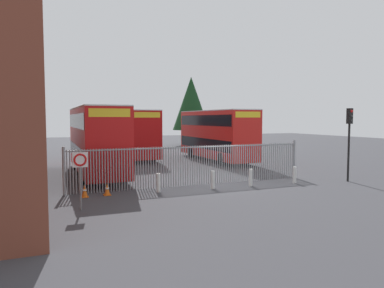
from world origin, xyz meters
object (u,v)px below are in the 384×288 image
object	(u,v)px
double_decker_bus_behind_fence_right	(132,132)
bollard_center_front	(213,180)
bollard_far_right	(295,175)
bollard_near_left	(158,183)
double_decker_bus_near_gate	(96,138)
traffic_cone_by_gate	(85,191)
bollard_near_right	(251,178)
traffic_cone_mid_forecourt	(107,189)
speed_limit_sign_post	(80,167)
double_decker_bus_behind_fence_left	(216,133)
traffic_light_kerbside	(349,131)

from	to	relation	value
double_decker_bus_behind_fence_right	bollard_center_front	distance (m)	16.55
bollard_far_right	bollard_center_front	bearing A→B (deg)	176.79
bollard_near_left	bollard_center_front	size ratio (longest dim) A/B	1.00
double_decker_bus_near_gate	bollard_far_right	xyz separation A→B (m)	(10.07, -7.50, -1.95)
double_decker_bus_behind_fence_right	traffic_cone_by_gate	bearing A→B (deg)	-110.49
traffic_cone_by_gate	bollard_center_front	bearing A→B (deg)	-3.89
bollard_center_front	bollard_near_left	bearing A→B (deg)	175.00
double_decker_bus_near_gate	bollard_near_right	bearing A→B (deg)	-45.33
traffic_cone_mid_forecourt	bollard_far_right	bearing A→B (deg)	-4.18
speed_limit_sign_post	bollard_near_right	bearing A→B (deg)	11.90
traffic_cone_by_gate	bollard_near_right	bearing A→B (deg)	-3.66
double_decker_bus_near_gate	bollard_far_right	distance (m)	12.71
double_decker_bus_near_gate	bollard_center_front	world-z (taller)	double_decker_bus_near_gate
bollard_far_right	speed_limit_sign_post	size ratio (longest dim) A/B	0.40
double_decker_bus_behind_fence_left	traffic_light_kerbside	bearing A→B (deg)	-78.91
speed_limit_sign_post	bollard_center_front	bearing A→B (deg)	16.51
bollard_near_right	traffic_cone_by_gate	size ratio (longest dim) A/B	1.61
bollard_far_right	traffic_light_kerbside	world-z (taller)	traffic_light_kerbside
double_decker_bus_behind_fence_left	speed_limit_sign_post	distance (m)	18.71
double_decker_bus_near_gate	speed_limit_sign_post	bearing A→B (deg)	-101.34
bollard_center_front	bollard_far_right	bearing A→B (deg)	-3.21
bollard_center_front	traffic_cone_mid_forecourt	size ratio (longest dim) A/B	1.61
double_decker_bus_behind_fence_left	traffic_cone_mid_forecourt	distance (m)	16.03
double_decker_bus_behind_fence_right	bollard_near_left	world-z (taller)	double_decker_bus_behind_fence_right
traffic_cone_by_gate	traffic_cone_mid_forecourt	world-z (taller)	same
bollard_near_right	traffic_cone_mid_forecourt	world-z (taller)	bollard_near_right
double_decker_bus_behind_fence_right	double_decker_bus_behind_fence_left	bearing A→B (deg)	-36.81
traffic_cone_by_gate	speed_limit_sign_post	size ratio (longest dim) A/B	0.25
bollard_center_front	speed_limit_sign_post	distance (m)	7.28
bollard_near_left	traffic_cone_mid_forecourt	size ratio (longest dim) A/B	1.61
double_decker_bus_near_gate	bollard_center_front	distance (m)	9.00
bollard_center_front	traffic_cone_mid_forecourt	xyz separation A→B (m)	(-5.43, 0.48, -0.19)
bollard_near_right	bollard_far_right	xyz separation A→B (m)	(2.82, -0.17, 0.00)
bollard_far_right	traffic_cone_by_gate	size ratio (longest dim) A/B	1.61
bollard_center_front	traffic_cone_by_gate	distance (m)	6.50
traffic_cone_by_gate	traffic_cone_mid_forecourt	bearing A→B (deg)	2.25
bollard_near_left	bollard_center_front	xyz separation A→B (m)	(2.92, -0.26, 0.00)
bollard_near_right	bollard_far_right	bearing A→B (deg)	-3.38
bollard_near_left	bollard_far_right	size ratio (longest dim) A/B	1.00
bollard_far_right	traffic_cone_by_gate	world-z (taller)	bollard_far_right
bollard_center_front	traffic_cone_by_gate	size ratio (longest dim) A/B	1.61
double_decker_bus_behind_fence_right	traffic_cone_by_gate	world-z (taller)	double_decker_bus_behind_fence_right
bollard_center_front	traffic_cone_mid_forecourt	bearing A→B (deg)	174.93
double_decker_bus_behind_fence_right	traffic_light_kerbside	size ratio (longest dim) A/B	2.51
double_decker_bus_behind_fence_right	traffic_light_kerbside	bearing A→B (deg)	-63.03
bollard_near_left	bollard_far_right	bearing A→B (deg)	-3.87
bollard_far_right	traffic_light_kerbside	bearing A→B (deg)	-12.19
double_decker_bus_behind_fence_right	double_decker_bus_near_gate	bearing A→B (deg)	-116.08
bollard_center_front	double_decker_bus_behind_fence_left	bearing A→B (deg)	63.20
double_decker_bus_near_gate	speed_limit_sign_post	xyz separation A→B (m)	(-1.86, -9.25, -0.65)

